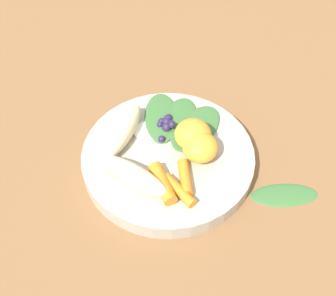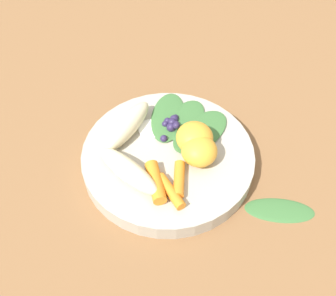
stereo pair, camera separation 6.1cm
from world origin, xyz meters
name	(u,v)px [view 1 (the left image)]	position (x,y,z in m)	size (l,w,h in m)	color
ground_plane	(168,163)	(0.00, 0.00, 0.00)	(2.40, 2.40, 0.00)	brown
bowl	(168,158)	(0.00, 0.00, 0.01)	(0.26, 0.26, 0.03)	#B2AD9E
banana_peeled_left	(133,175)	(-0.03, 0.07, 0.04)	(0.11, 0.03, 0.03)	beige
banana_peeled_right	(123,130)	(0.06, 0.05, 0.04)	(0.11, 0.03, 0.03)	beige
orange_segment_near	(192,133)	(0.00, -0.04, 0.05)	(0.06, 0.06, 0.04)	#F4A833
orange_segment_far	(200,147)	(-0.03, -0.04, 0.05)	(0.05, 0.05, 0.04)	#F4A833
carrot_front	(163,183)	(-0.05, 0.03, 0.04)	(0.02, 0.02, 0.06)	orange
carrot_mid_left	(179,190)	(-0.07, 0.02, 0.03)	(0.01, 0.01, 0.06)	orange
carrot_mid_right	(183,178)	(-0.06, 0.00, 0.03)	(0.02, 0.02, 0.06)	orange
blueberry_pile	(167,124)	(0.05, -0.02, 0.03)	(0.05, 0.04, 0.02)	#2D234C
coconut_shred_patch	(147,131)	(0.05, 0.01, 0.03)	(0.04, 0.04, 0.00)	white
kale_leaf_left	(196,128)	(0.02, -0.06, 0.03)	(0.11, 0.06, 0.01)	#3D7038
kale_leaf_right	(179,118)	(0.05, -0.04, 0.03)	(0.09, 0.05, 0.01)	#3D7038
kale_leaf_rear	(161,117)	(0.07, -0.02, 0.03)	(0.11, 0.05, 0.01)	#3D7038
kale_leaf_stray	(285,194)	(-0.12, -0.13, 0.00)	(0.10, 0.04, 0.01)	#3D7038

